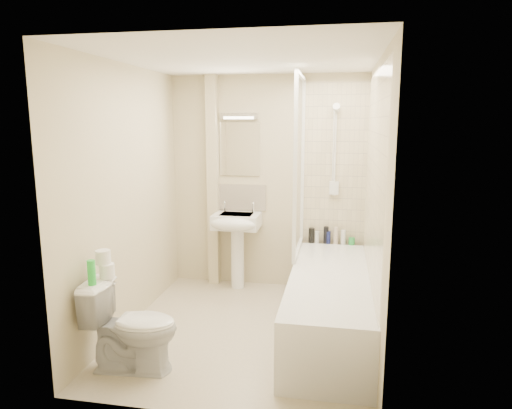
# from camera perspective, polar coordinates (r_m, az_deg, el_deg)

# --- Properties ---
(floor) EXTENTS (2.50, 2.50, 0.00)m
(floor) POSITION_cam_1_polar(r_m,az_deg,el_deg) (4.35, -1.33, -15.47)
(floor) COLOR beige
(floor) RESTS_ON ground
(wall_back) EXTENTS (2.20, 0.02, 2.40)m
(wall_back) POSITION_cam_1_polar(r_m,az_deg,el_deg) (5.19, 1.42, 2.69)
(wall_back) COLOR beige
(wall_back) RESTS_ON ground
(wall_left) EXTENTS (0.02, 2.50, 2.40)m
(wall_left) POSITION_cam_1_polar(r_m,az_deg,el_deg) (4.33, -15.81, 0.75)
(wall_left) COLOR beige
(wall_left) RESTS_ON ground
(wall_right) EXTENTS (0.02, 2.50, 2.40)m
(wall_right) POSITION_cam_1_polar(r_m,az_deg,el_deg) (3.90, 14.63, -0.22)
(wall_right) COLOR beige
(wall_right) RESTS_ON ground
(ceiling) EXTENTS (2.20, 2.50, 0.02)m
(ceiling) POSITION_cam_1_polar(r_m,az_deg,el_deg) (3.94, -1.48, 17.74)
(ceiling) COLOR white
(ceiling) RESTS_ON wall_back
(tile_back) EXTENTS (0.70, 0.01, 1.75)m
(tile_back) POSITION_cam_1_polar(r_m,az_deg,el_deg) (5.09, 9.82, 4.94)
(tile_back) COLOR beige
(tile_back) RESTS_ON wall_back
(tile_right) EXTENTS (0.01, 2.10, 1.75)m
(tile_right) POSITION_cam_1_polar(r_m,az_deg,el_deg) (3.96, 14.51, 3.23)
(tile_right) COLOR beige
(tile_right) RESTS_ON wall_right
(pipe_boxing) EXTENTS (0.12, 0.12, 2.40)m
(pipe_boxing) POSITION_cam_1_polar(r_m,az_deg,el_deg) (5.26, -5.38, 2.76)
(pipe_boxing) COLOR beige
(pipe_boxing) RESTS_ON ground
(splashback) EXTENTS (0.60, 0.02, 0.30)m
(splashback) POSITION_cam_1_polar(r_m,az_deg,el_deg) (5.26, -1.99, 0.92)
(splashback) COLOR beige
(splashback) RESTS_ON wall_back
(mirror) EXTENTS (0.46, 0.01, 0.60)m
(mirror) POSITION_cam_1_polar(r_m,az_deg,el_deg) (5.19, -2.03, 6.91)
(mirror) COLOR white
(mirror) RESTS_ON wall_back
(strip_light) EXTENTS (0.42, 0.07, 0.07)m
(strip_light) POSITION_cam_1_polar(r_m,az_deg,el_deg) (5.16, -2.12, 11.00)
(strip_light) COLOR silver
(strip_light) RESTS_ON wall_back
(bathtub) EXTENTS (0.70, 2.10, 0.55)m
(bathtub) POSITION_cam_1_polar(r_m,az_deg,el_deg) (4.23, 9.13, -12.04)
(bathtub) COLOR white
(bathtub) RESTS_ON ground
(shower_screen) EXTENTS (0.04, 0.92, 1.80)m
(shower_screen) POSITION_cam_1_polar(r_m,az_deg,el_deg) (4.66, 5.44, 4.87)
(shower_screen) COLOR white
(shower_screen) RESTS_ON bathtub
(shower_fixture) EXTENTS (0.10, 0.16, 0.99)m
(shower_fixture) POSITION_cam_1_polar(r_m,az_deg,el_deg) (5.03, 9.83, 6.26)
(shower_fixture) COLOR white
(shower_fixture) RESTS_ON wall_back
(pedestal_sink) EXTENTS (0.51, 0.48, 0.99)m
(pedestal_sink) POSITION_cam_1_polar(r_m,az_deg,el_deg) (5.11, -2.51, -3.18)
(pedestal_sink) COLOR white
(pedestal_sink) RESTS_ON ground
(bottle_black_a) EXTENTS (0.07, 0.07, 0.17)m
(bottle_black_a) POSITION_cam_1_polar(r_m,az_deg,el_deg) (5.15, 6.95, -3.85)
(bottle_black_a) COLOR black
(bottle_black_a) RESTS_ON bathtub
(bottle_white_a) EXTENTS (0.05, 0.05, 0.14)m
(bottle_white_a) POSITION_cam_1_polar(r_m,az_deg,el_deg) (5.15, 7.62, -4.05)
(bottle_white_a) COLOR silver
(bottle_white_a) RESTS_ON bathtub
(bottle_black_b) EXTENTS (0.06, 0.06, 0.19)m
(bottle_black_b) POSITION_cam_1_polar(r_m,az_deg,el_deg) (5.14, 8.74, -3.79)
(bottle_black_b) COLOR black
(bottle_black_b) RESTS_ON bathtub
(bottle_blue) EXTENTS (0.06, 0.06, 0.14)m
(bottle_blue) POSITION_cam_1_polar(r_m,az_deg,el_deg) (5.15, 8.98, -4.08)
(bottle_blue) COLOR #121951
(bottle_blue) RESTS_ON bathtub
(bottle_cream) EXTENTS (0.05, 0.05, 0.19)m
(bottle_cream) POSITION_cam_1_polar(r_m,az_deg,el_deg) (5.14, 9.96, -3.84)
(bottle_cream) COLOR #C6B299
(bottle_cream) RESTS_ON bathtub
(bottle_white_b) EXTENTS (0.05, 0.05, 0.16)m
(bottle_white_b) POSITION_cam_1_polar(r_m,az_deg,el_deg) (5.15, 10.86, -4.03)
(bottle_white_b) COLOR silver
(bottle_white_b) RESTS_ON bathtub
(bottle_green) EXTENTS (0.07, 0.07, 0.08)m
(bottle_green) POSITION_cam_1_polar(r_m,az_deg,el_deg) (5.16, 11.87, -4.50)
(bottle_green) COLOR green
(bottle_green) RESTS_ON bathtub
(toilet) EXTENTS (0.49, 0.75, 0.71)m
(toilet) POSITION_cam_1_polar(r_m,az_deg,el_deg) (3.73, -15.23, -14.45)
(toilet) COLOR white
(toilet) RESTS_ON ground
(toilet_roll_lower) EXTENTS (0.11, 0.11, 0.11)m
(toilet_roll_lower) POSITION_cam_1_polar(r_m,az_deg,el_deg) (3.72, -18.13, -7.89)
(toilet_roll_lower) COLOR white
(toilet_roll_lower) RESTS_ON toilet
(toilet_roll_upper) EXTENTS (0.11, 0.11, 0.11)m
(toilet_roll_upper) POSITION_cam_1_polar(r_m,az_deg,el_deg) (3.70, -18.57, -6.25)
(toilet_roll_upper) COLOR white
(toilet_roll_upper) RESTS_ON toilet_roll_lower
(green_bottle) EXTENTS (0.06, 0.06, 0.19)m
(green_bottle) POSITION_cam_1_polar(r_m,az_deg,el_deg) (3.59, -19.87, -8.01)
(green_bottle) COLOR green
(green_bottle) RESTS_ON toilet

